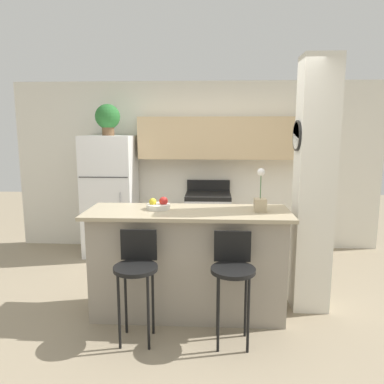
% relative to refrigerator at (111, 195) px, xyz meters
% --- Properties ---
extents(ground_plane, '(14.00, 14.00, 0.00)m').
position_rel_refrigerator_xyz_m(ground_plane, '(1.26, -1.80, -0.88)').
color(ground_plane, gray).
extents(wall_back, '(5.60, 0.38, 2.55)m').
position_rel_refrigerator_xyz_m(wall_back, '(1.41, 0.33, 0.56)').
color(wall_back, silver).
rests_on(wall_back, ground_plane).
extents(pillar_right, '(0.38, 0.32, 2.55)m').
position_rel_refrigerator_xyz_m(pillar_right, '(2.51, -1.61, 0.40)').
color(pillar_right, silver).
rests_on(pillar_right, ground_plane).
extents(counter_bar, '(1.99, 0.69, 1.07)m').
position_rel_refrigerator_xyz_m(counter_bar, '(1.26, -1.80, -0.34)').
color(counter_bar, gray).
rests_on(counter_bar, ground_plane).
extents(refrigerator, '(0.72, 0.70, 1.75)m').
position_rel_refrigerator_xyz_m(refrigerator, '(0.00, 0.00, 0.00)').
color(refrigerator, white).
rests_on(refrigerator, ground_plane).
extents(stove_range, '(0.66, 0.63, 1.07)m').
position_rel_refrigerator_xyz_m(stove_range, '(1.44, 0.04, -0.41)').
color(stove_range, silver).
rests_on(stove_range, ground_plane).
extents(bar_stool_left, '(0.38, 0.38, 0.97)m').
position_rel_refrigerator_xyz_m(bar_stool_left, '(0.84, -2.31, -0.22)').
color(bar_stool_left, black).
rests_on(bar_stool_left, ground_plane).
extents(bar_stool_right, '(0.38, 0.38, 0.97)m').
position_rel_refrigerator_xyz_m(bar_stool_right, '(1.68, -2.31, -0.22)').
color(bar_stool_right, black).
rests_on(bar_stool_right, ground_plane).
extents(potted_plant_on_fridge, '(0.35, 0.35, 0.44)m').
position_rel_refrigerator_xyz_m(potted_plant_on_fridge, '(-0.00, 0.00, 1.13)').
color(potted_plant_on_fridge, brown).
rests_on(potted_plant_on_fridge, refrigerator).
extents(orchid_vase, '(0.11, 0.11, 0.42)m').
position_rel_refrigerator_xyz_m(orchid_vase, '(1.96, -1.80, 0.31)').
color(orchid_vase, tan).
rests_on(orchid_vase, counter_bar).
extents(fruit_bowl, '(0.24, 0.24, 0.12)m').
position_rel_refrigerator_xyz_m(fruit_bowl, '(0.96, -1.75, 0.23)').
color(fruit_bowl, silver).
rests_on(fruit_bowl, counter_bar).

